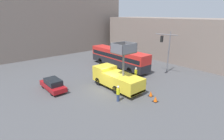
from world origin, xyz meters
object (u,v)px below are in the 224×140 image
(utility_truck, at_px, (116,78))
(road_worker_near_truck, at_px, (118,93))
(road_worker_directing, at_px, (136,74))
(parked_car_curbside, at_px, (53,85))
(traffic_cone_mid_road, at_px, (155,99))
(traffic_cone_near_truck, at_px, (151,94))
(traffic_light_pole, at_px, (167,47))
(city_bus, at_px, (119,57))

(utility_truck, height_order, road_worker_near_truck, utility_truck)
(utility_truck, xyz_separation_m, road_worker_near_truck, (-2.22, -2.76, -0.52))
(road_worker_directing, bearing_deg, parked_car_curbside, 129.07)
(road_worker_directing, bearing_deg, traffic_cone_mid_road, -146.24)
(utility_truck, height_order, traffic_cone_near_truck, utility_truck)
(traffic_light_pole, distance_m, parked_car_curbside, 17.20)
(traffic_light_pole, xyz_separation_m, traffic_cone_mid_road, (-8.64, -4.65, -4.11))
(road_worker_directing, relative_size, parked_car_curbside, 0.43)
(utility_truck, height_order, city_bus, utility_truck)
(utility_truck, distance_m, traffic_cone_mid_road, 5.68)
(city_bus, distance_m, traffic_cone_mid_road, 13.26)
(city_bus, height_order, parked_car_curbside, city_bus)
(city_bus, bearing_deg, traffic_light_pole, -150.95)
(road_worker_near_truck, relative_size, traffic_cone_near_truck, 3.00)
(road_worker_near_truck, distance_m, road_worker_directing, 6.81)
(city_bus, distance_m, traffic_light_pole, 8.33)
(road_worker_near_truck, xyz_separation_m, parked_car_curbside, (-4.22, 7.39, -0.16))
(parked_car_curbside, bearing_deg, road_worker_near_truck, -60.27)
(traffic_cone_near_truck, distance_m, parked_car_curbside, 11.99)
(city_bus, xyz_separation_m, traffic_cone_near_truck, (-4.82, -10.79, -1.62))
(traffic_light_pole, distance_m, traffic_cone_mid_road, 10.63)
(city_bus, relative_size, traffic_cone_mid_road, 19.70)
(traffic_light_pole, height_order, road_worker_near_truck, traffic_light_pole)
(utility_truck, bearing_deg, parked_car_curbside, 144.25)
(traffic_cone_near_truck, distance_m, traffic_cone_mid_road, 1.35)
(utility_truck, relative_size, road_worker_near_truck, 3.92)
(road_worker_near_truck, distance_m, traffic_cone_mid_road, 4.13)
(traffic_light_pole, bearing_deg, traffic_cone_mid_road, -151.70)
(utility_truck, bearing_deg, traffic_cone_mid_road, -81.59)
(road_worker_near_truck, xyz_separation_m, traffic_cone_near_truck, (3.72, -1.58, -0.63))
(traffic_cone_near_truck, xyz_separation_m, parked_car_curbside, (-7.94, 8.97, 0.47))
(traffic_cone_near_truck, bearing_deg, utility_truck, 109.10)
(utility_truck, bearing_deg, traffic_cone_near_truck, -70.90)
(traffic_cone_near_truck, bearing_deg, road_worker_near_truck, 157.02)
(parked_car_curbside, bearing_deg, traffic_cone_mid_road, -54.41)
(utility_truck, xyz_separation_m, traffic_cone_near_truck, (1.50, -4.34, -1.16))
(road_worker_near_truck, bearing_deg, utility_truck, -72.50)
(city_bus, distance_m, road_worker_directing, 6.76)
(utility_truck, xyz_separation_m, city_bus, (6.32, 6.45, 0.46))
(traffic_light_pole, bearing_deg, road_worker_near_truck, -170.71)
(traffic_cone_near_truck, height_order, traffic_cone_mid_road, traffic_cone_mid_road)
(utility_truck, xyz_separation_m, traffic_light_pole, (9.45, -0.85, 2.96))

